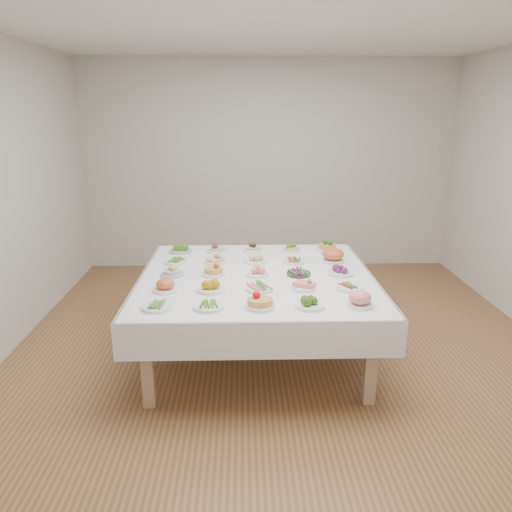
{
  "coord_description": "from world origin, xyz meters",
  "views": [
    {
      "loc": [
        -0.36,
        -4.33,
        2.15
      ],
      "look_at": [
        -0.24,
        -0.04,
        0.88
      ],
      "focal_mm": 35.0,
      "sensor_mm": 36.0,
      "label": 1
    }
  ],
  "objects_px": {
    "dish_0": "(157,305)",
    "dish_24": "(327,244)",
    "display_table": "(256,283)",
    "dish_12": "(257,271)"
  },
  "relations": [
    {
      "from": "dish_0",
      "to": "dish_24",
      "type": "xyz_separation_m",
      "value": [
        1.49,
        1.49,
        0.05
      ]
    },
    {
      "from": "display_table",
      "to": "dish_12",
      "type": "distance_m",
      "value": 0.11
    },
    {
      "from": "dish_12",
      "to": "display_table",
      "type": "bearing_deg",
      "value": 122.81
    },
    {
      "from": "dish_0",
      "to": "dish_24",
      "type": "relative_size",
      "value": 0.96
    },
    {
      "from": "dish_0",
      "to": "dish_24",
      "type": "height_order",
      "value": "dish_24"
    },
    {
      "from": "display_table",
      "to": "dish_0",
      "type": "xyz_separation_m",
      "value": [
        -0.75,
        -0.74,
        0.09
      ]
    },
    {
      "from": "dish_12",
      "to": "dish_24",
      "type": "distance_m",
      "value": 1.06
    },
    {
      "from": "display_table",
      "to": "dish_24",
      "type": "xyz_separation_m",
      "value": [
        0.75,
        0.75,
        0.14
      ]
    },
    {
      "from": "dish_0",
      "to": "dish_24",
      "type": "bearing_deg",
      "value": 45.01
    },
    {
      "from": "dish_12",
      "to": "dish_24",
      "type": "relative_size",
      "value": 0.88
    }
  ]
}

